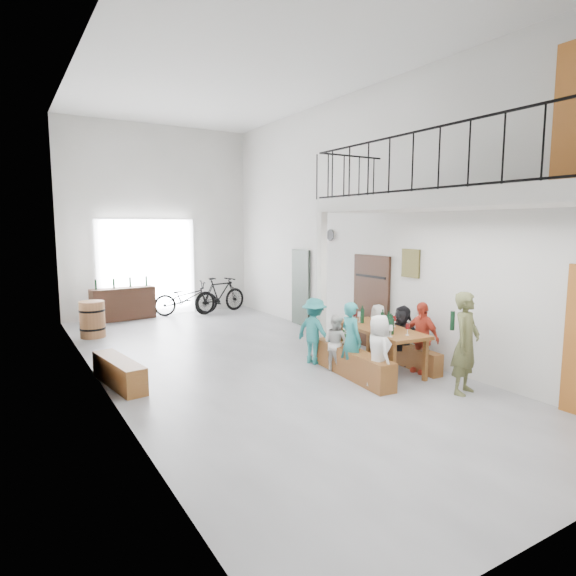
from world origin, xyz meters
TOP-DOWN VIEW (x-y plane):
  - floor at (0.00, 0.00)m, footprint 12.00×12.00m
  - room_walls at (0.00, 0.00)m, footprint 12.00×12.00m
  - gateway_portal at (-0.40, 5.94)m, footprint 2.80×0.08m
  - right_wall_decor at (2.70, -1.87)m, footprint 0.07×8.28m
  - balcony at (1.98, -3.13)m, footprint 1.52×5.62m
  - tasting_table at (1.76, -1.65)m, footprint 1.01×2.03m
  - bench_inner at (1.09, -1.69)m, footprint 0.53×2.11m
  - bench_wall at (2.39, -1.66)m, footprint 0.39×1.77m
  - tableware at (1.69, -1.76)m, footprint 0.69×1.49m
  - side_bench at (-2.50, -0.08)m, footprint 0.57×1.61m
  - oak_barrel at (-2.28, 3.83)m, footprint 0.59×0.59m
  - serving_counter at (-1.18, 5.65)m, footprint 1.76×0.67m
  - counter_bottles at (-1.18, 5.67)m, footprint 1.46×0.26m
  - guest_left_a at (1.04, -2.42)m, footprint 0.53×0.68m
  - guest_left_b at (1.04, -1.72)m, footprint 0.34×0.50m
  - guest_left_c at (1.04, -1.27)m, footprint 0.49×0.57m
  - guest_left_d at (0.99, -0.67)m, footprint 0.66×0.91m
  - guest_right_a at (2.30, -2.13)m, footprint 0.35×0.77m
  - guest_right_b at (2.34, -1.61)m, footprint 0.49×1.10m
  - guest_right_c at (2.40, -0.86)m, footprint 0.45×0.58m
  - host_standing at (2.08, -3.26)m, footprint 0.68×0.54m
  - potted_plant at (2.45, 0.28)m, footprint 0.49×0.45m
  - bicycle_near at (0.59, 5.49)m, footprint 1.95×0.91m
  - bicycle_far at (1.60, 5.31)m, footprint 1.87×0.90m

SIDE VIEW (x-z plane):
  - floor at x=0.00m, z-range 0.00..0.00m
  - bench_wall at x=2.39m, z-range 0.00..0.40m
  - side_bench at x=-2.50m, z-range 0.00..0.44m
  - potted_plant at x=2.45m, z-range 0.00..0.45m
  - bench_inner at x=1.09m, z-range 0.00..0.48m
  - oak_barrel at x=-2.28m, z-range 0.00..0.86m
  - serving_counter at x=-1.18m, z-range 0.00..0.91m
  - bicycle_near at x=0.59m, z-range 0.00..0.98m
  - guest_left_c at x=1.04m, z-range 0.00..1.03m
  - guest_right_c at x=2.40m, z-range 0.00..1.05m
  - bicycle_far at x=1.60m, z-range 0.00..1.08m
  - guest_right_b at x=2.34m, z-range 0.00..1.14m
  - guest_left_a at x=1.04m, z-range 0.00..1.22m
  - guest_left_d at x=0.99m, z-range 0.00..1.26m
  - guest_right_a at x=2.30m, z-range 0.00..1.28m
  - guest_left_b at x=1.04m, z-range 0.00..1.33m
  - tasting_table at x=1.76m, z-range 0.31..1.10m
  - host_standing at x=2.08m, z-range 0.00..1.61m
  - tableware at x=1.69m, z-range 0.75..1.10m
  - counter_bottles at x=-1.18m, z-range 0.91..1.19m
  - gateway_portal at x=-0.40m, z-range 0.00..2.80m
  - right_wall_decor at x=2.70m, z-range -0.80..4.28m
  - balcony at x=1.98m, z-range 0.97..4.96m
  - room_walls at x=0.00m, z-range -2.45..9.55m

